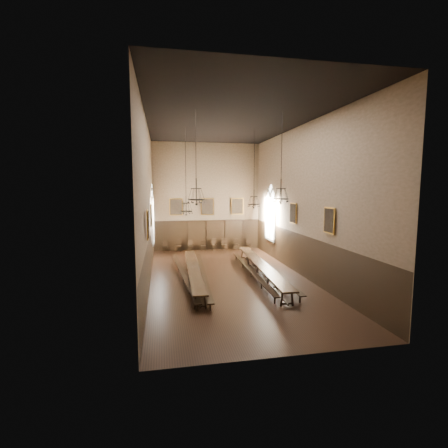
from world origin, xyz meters
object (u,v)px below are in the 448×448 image
object	(u,v)px
chair_0	(166,249)
chandelier_back_right	(254,199)
chair_4	(214,247)
chair_5	(224,247)
bench_right_inner	(251,272)
chair_3	(203,248)
chandelier_back_left	(186,205)
chair_6	(236,246)
bench_left_outer	(183,276)
bench_right_outer	(270,271)
table_right	(261,270)
chandelier_front_right	(281,193)
table_left	(194,274)
bench_left_inner	(203,275)
chandelier_front_left	(196,194)
chair_1	(178,248)
chair_2	(191,248)
chair_7	(249,246)

from	to	relation	value
chair_0	chandelier_back_right	world-z (taller)	chandelier_back_right
chair_4	chair_5	xyz separation A→B (m)	(0.84, 0.02, -0.01)
bench_right_inner	chair_3	bearing A→B (deg)	101.98
chair_3	chandelier_back_left	bearing A→B (deg)	-100.91
chair_6	bench_right_inner	bearing A→B (deg)	-95.00
bench_left_outer	chair_6	size ratio (longest dim) A/B	11.05
bench_right_outer	chair_5	xyz separation A→B (m)	(-1.18, 8.51, -0.00)
table_right	chair_4	distance (m)	8.76
chair_5	chandelier_front_right	size ratio (longest dim) A/B	0.21
table_left	chandelier_front_right	xyz separation A→B (m)	(4.14, -2.73, 4.68)
chair_4	chair_6	distance (m)	1.88
bench_left_inner	bench_right_inner	world-z (taller)	bench_left_inner
chair_3	chandelier_front_left	distance (m)	12.05
table_right	chair_3	world-z (taller)	chair_3
table_left	bench_left_outer	distance (m)	0.59
bench_right_inner	chandelier_front_left	distance (m)	6.38
bench_left_outer	chair_1	distance (m)	8.50
bench_right_outer	chair_5	distance (m)	8.59
chair_2	chandelier_front_left	bearing A→B (deg)	-105.66
chandelier_back_right	chandelier_front_right	size ratio (longest dim) A/B	1.12
table_right	chair_1	xyz separation A→B (m)	(-4.45, 8.56, -0.10)
bench_right_outer	chandelier_back_left	world-z (taller)	chandelier_back_left
chair_7	chandelier_back_right	world-z (taller)	chandelier_back_right
table_right	chair_1	size ratio (longest dim) A/B	10.36
chair_7	chair_4	bearing A→B (deg)	-172.76
chair_2	chandelier_front_right	size ratio (longest dim) A/B	0.21
chandelier_back_left	chandelier_front_right	distance (m)	6.87
table_left	chair_1	xyz separation A→B (m)	(-0.44, 8.55, -0.07)
bench_left_inner	chandelier_front_left	distance (m)	5.34
chair_6	chair_7	bearing A→B (deg)	5.47
bench_right_inner	chair_6	bearing A→B (deg)	83.06
chair_5	chair_2	bearing A→B (deg)	177.30
table_right	bench_right_inner	size ratio (longest dim) A/B	1.09
chandelier_front_right	chair_6	bearing A→B (deg)	88.34
bench_right_inner	chair_5	size ratio (longest dim) A/B	10.43
chair_0	chair_4	world-z (taller)	chair_4
bench_right_inner	chair_1	distance (m)	9.29
bench_right_inner	chair_6	world-z (taller)	chair_6
chair_4	table_left	bearing A→B (deg)	-109.87
chair_1	chair_4	size ratio (longest dim) A/B	1.05
bench_left_outer	chandelier_front_left	world-z (taller)	chandelier_front_left
chandelier_back_left	chandelier_front_left	size ratio (longest dim) A/B	1.21
chair_4	chair_7	xyz separation A→B (m)	(3.02, -0.01, -0.04)
chair_3	chair_7	xyz separation A→B (m)	(3.96, 0.04, -0.00)
bench_left_inner	chair_2	distance (m)	8.50
chair_2	chair_3	world-z (taller)	chair_2
bench_left_outer	chair_6	bearing A→B (deg)	59.30
bench_right_inner	chair_6	distance (m)	8.51
chair_1	bench_right_inner	bearing A→B (deg)	-57.21
table_left	table_right	size ratio (longest dim) A/B	0.91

